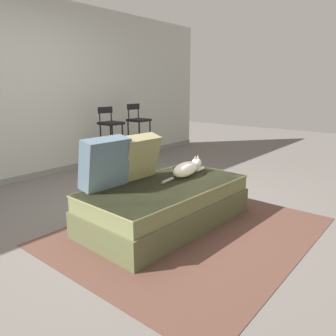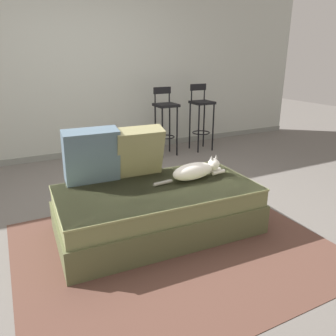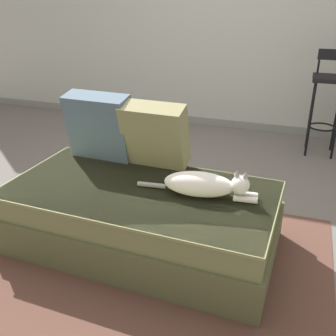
{
  "view_description": "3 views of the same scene",
  "coord_description": "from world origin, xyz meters",
  "px_view_note": "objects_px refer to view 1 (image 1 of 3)",
  "views": [
    {
      "loc": [
        -2.37,
        -2.37,
        1.35
      ],
      "look_at": [
        0.15,
        -0.3,
        0.53
      ],
      "focal_mm": 35.0,
      "sensor_mm": 36.0,
      "label": 1
    },
    {
      "loc": [
        -1.08,
        -2.73,
        1.47
      ],
      "look_at": [
        0.15,
        -0.3,
        0.53
      ],
      "focal_mm": 35.0,
      "sensor_mm": 36.0,
      "label": 2
    },
    {
      "loc": [
        0.87,
        -2.4,
        1.54
      ],
      "look_at": [
        0.15,
        -0.3,
        0.53
      ],
      "focal_mm": 42.0,
      "sensor_mm": 36.0,
      "label": 3
    }
  ],
  "objects_px": {
    "throw_pillow_middle": "(138,157)",
    "cat": "(187,169)",
    "couch": "(166,204)",
    "bar_stool_near_window": "(111,132)",
    "bar_stool_by_doorway": "(138,128)",
    "throw_pillow_corner": "(105,163)"
  },
  "relations": [
    {
      "from": "bar_stool_near_window",
      "to": "bar_stool_by_doorway",
      "type": "distance_m",
      "value": 0.64
    },
    {
      "from": "throw_pillow_middle",
      "to": "cat",
      "type": "relative_size",
      "value": 0.62
    },
    {
      "from": "couch",
      "to": "throw_pillow_middle",
      "type": "relative_size",
      "value": 3.73
    },
    {
      "from": "throw_pillow_corner",
      "to": "cat",
      "type": "bearing_deg",
      "value": -20.98
    },
    {
      "from": "throw_pillow_corner",
      "to": "bar_stool_near_window",
      "type": "bearing_deg",
      "value": 47.7
    },
    {
      "from": "couch",
      "to": "bar_stool_by_doorway",
      "type": "xyz_separation_m",
      "value": [
        1.75,
        2.09,
        0.41
      ]
    },
    {
      "from": "cat",
      "to": "bar_stool_by_doorway",
      "type": "distance_m",
      "value": 2.46
    },
    {
      "from": "throw_pillow_corner",
      "to": "bar_stool_by_doorway",
      "type": "distance_m",
      "value": 2.8
    },
    {
      "from": "bar_stool_near_window",
      "to": "cat",
      "type": "bearing_deg",
      "value": -109.31
    },
    {
      "from": "throw_pillow_middle",
      "to": "bar_stool_near_window",
      "type": "relative_size",
      "value": 0.46
    },
    {
      "from": "throw_pillow_corner",
      "to": "throw_pillow_middle",
      "type": "distance_m",
      "value": 0.43
    },
    {
      "from": "couch",
      "to": "bar_stool_near_window",
      "type": "xyz_separation_m",
      "value": [
        1.12,
        2.09,
        0.42
      ]
    },
    {
      "from": "couch",
      "to": "throw_pillow_middle",
      "type": "xyz_separation_m",
      "value": [
        -0.03,
        0.35,
        0.44
      ]
    },
    {
      "from": "throw_pillow_middle",
      "to": "cat",
      "type": "xyz_separation_m",
      "value": [
        0.43,
        -0.31,
        -0.16
      ]
    },
    {
      "from": "cat",
      "to": "bar_stool_by_doorway",
      "type": "relative_size",
      "value": 0.72
    },
    {
      "from": "bar_stool_near_window",
      "to": "couch",
      "type": "bearing_deg",
      "value": -118.12
    },
    {
      "from": "cat",
      "to": "bar_stool_by_doorway",
      "type": "height_order",
      "value": "bar_stool_by_doorway"
    },
    {
      "from": "couch",
      "to": "throw_pillow_corner",
      "type": "relative_size",
      "value": 3.57
    },
    {
      "from": "bar_stool_by_doorway",
      "to": "bar_stool_near_window",
      "type": "bearing_deg",
      "value": 179.98
    },
    {
      "from": "cat",
      "to": "bar_stool_near_window",
      "type": "height_order",
      "value": "bar_stool_near_window"
    },
    {
      "from": "throw_pillow_middle",
      "to": "bar_stool_by_doorway",
      "type": "relative_size",
      "value": 0.45
    },
    {
      "from": "throw_pillow_corner",
      "to": "bar_stool_near_window",
      "type": "xyz_separation_m",
      "value": [
        1.57,
        1.72,
        -0.02
      ]
    }
  ]
}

